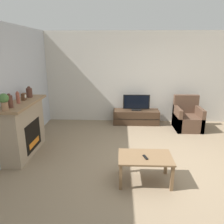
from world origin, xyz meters
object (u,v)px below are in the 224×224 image
mantel_vase_left (10,101)px  mantel_vase_centre_left (18,98)px  remote (145,157)px  mantel_vase_right (29,92)px  mantel_clock (24,97)px  tv (136,103)px  potted_plant (4,101)px  armchair (187,119)px  coffee_table (145,160)px  tv_stand (136,117)px  fireplace (23,128)px

mantel_vase_left → mantel_vase_centre_left: mantel_vase_left is taller
remote → mantel_vase_right: bearing=132.2°
mantel_vase_left → mantel_clock: 0.60m
mantel_clock → tv: (2.51, 1.91, -0.59)m
remote → mantel_vase_centre_left: bearing=142.8°
mantel_vase_centre_left → potted_plant: potted_plant is taller
mantel_vase_left → remote: mantel_vase_left is taller
mantel_vase_right → potted_plant: 1.08m
armchair → remote: 3.05m
mantel_vase_centre_left → potted_plant: size_ratio=0.80×
potted_plant → coffee_table: 2.65m
mantel_vase_left → remote: 2.64m
coffee_table → remote: size_ratio=5.79×
mantel_vase_right → tv: mantel_vase_right is taller
potted_plant → tv_stand: bearing=47.1°
tv_stand → mantel_vase_left: bearing=-135.0°
mantel_vase_centre_left → tv_stand: 3.48m
mantel_vase_left → coffee_table: bearing=-11.5°
mantel_vase_centre_left → remote: mantel_vase_centre_left is taller
mantel_clock → remote: mantel_clock is taller
fireplace → mantel_clock: 0.66m
tv_stand → fireplace: bearing=-140.7°
tv → fireplace: bearing=-140.8°
potted_plant → tv_stand: potted_plant is taller
mantel_vase_left → armchair: mantel_vase_left is taller
mantel_vase_centre_left → mantel_vase_right: (0.00, 0.56, -0.00)m
armchair → mantel_vase_right: bearing=-162.6°
mantel_clock → armchair: 4.31m
mantel_vase_right → tv_stand: bearing=32.8°
armchair → coffee_table: armchair is taller
tv → remote: size_ratio=5.06×
tv → potted_plant: bearing=-133.0°
remote → tv_stand: bearing=71.6°
remote → fireplace: bearing=140.7°
coffee_table → tv: bearing=89.1°
mantel_vase_centre_left → potted_plant: (0.00, -0.52, 0.06)m
tv → coffee_table: 3.02m
tv → armchair: size_ratio=0.85×
fireplace → mantel_clock: mantel_clock is taller
fireplace → armchair: bearing=23.0°
mantel_vase_left → tv_stand: bearing=45.0°
mantel_vase_centre_left → remote: size_ratio=1.55×
potted_plant → mantel_vase_right: bearing=90.0°
mantel_vase_right → tv_stand: size_ratio=0.18×
mantel_vase_right → potted_plant: bearing=-90.0°
fireplace → mantel_vase_left: size_ratio=5.59×
coffee_table → fireplace: bearing=159.1°
mantel_vase_centre_left → tv_stand: (2.51, 2.17, -1.06)m
tv → armchair: (1.42, -0.39, -0.34)m
mantel_vase_right → tv: bearing=32.8°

